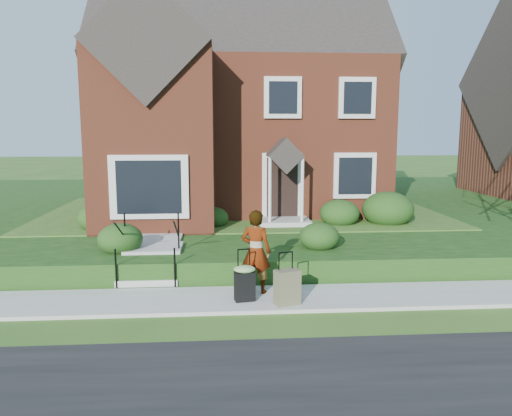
{
  "coord_description": "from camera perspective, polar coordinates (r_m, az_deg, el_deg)",
  "views": [
    {
      "loc": [
        -0.81,
        -10.1,
        3.58
      ],
      "look_at": [
        0.06,
        2.0,
        1.68
      ],
      "focal_mm": 35.0,
      "sensor_mm": 36.0,
      "label": 1
    }
  ],
  "objects": [
    {
      "name": "woman",
      "position": [
        10.8,
        -0.01,
        -4.98
      ],
      "size": [
        0.78,
        0.65,
        1.82
      ],
      "primitive_type": "imported",
      "rotation": [
        0.0,
        0.0,
        2.77
      ],
      "color": "#999999",
      "rests_on": "sidewalk"
    },
    {
      "name": "walkway",
      "position": [
        15.48,
        -10.32,
        -2.23
      ],
      "size": [
        1.2,
        6.0,
        0.06
      ],
      "primitive_type": "cube",
      "color": "#9E9B93",
      "rests_on": "terrace"
    },
    {
      "name": "sidewalk",
      "position": [
        10.73,
        0.44,
        -10.35
      ],
      "size": [
        60.0,
        1.6,
        0.08
      ],
      "primitive_type": "cube",
      "color": "#9E9B93",
      "rests_on": "ground"
    },
    {
      "name": "suitcase_olive",
      "position": [
        10.21,
        3.59,
        -9.02
      ],
      "size": [
        0.56,
        0.42,
        1.08
      ],
      "rotation": [
        0.0,
        0.0,
        0.32
      ],
      "color": "brown",
      "rests_on": "sidewalk"
    },
    {
      "name": "front_steps",
      "position": [
        12.46,
        -11.85,
        -5.73
      ],
      "size": [
        1.4,
        2.02,
        1.5
      ],
      "color": "#9E9B93",
      "rests_on": "ground"
    },
    {
      "name": "ground",
      "position": [
        10.75,
        0.44,
        -10.56
      ],
      "size": [
        120.0,
        120.0,
        0.0
      ],
      "primitive_type": "plane",
      "color": "#2D5119",
      "rests_on": "ground"
    },
    {
      "name": "suitcase_black",
      "position": [
        10.38,
        -1.31,
        -8.34
      ],
      "size": [
        0.51,
        0.45,
        1.09
      ],
      "rotation": [
        0.0,
        0.0,
        0.18
      ],
      "color": "black",
      "rests_on": "sidewalk"
    },
    {
      "name": "main_house",
      "position": [
        19.79,
        -2.44,
        13.77
      ],
      "size": [
        10.4,
        10.2,
        9.4
      ],
      "color": "brown",
      "rests_on": "terrace"
    },
    {
      "name": "foundation_shrubs",
      "position": [
        15.1,
        3.28,
        -0.67
      ],
      "size": [
        10.51,
        4.56,
        1.16
      ],
      "color": "black",
      "rests_on": "terrace"
    },
    {
      "name": "terrace",
      "position": [
        21.79,
        8.67,
        0.14
      ],
      "size": [
        44.0,
        20.0,
        0.6
      ],
      "primitive_type": "cube",
      "color": "#14370F",
      "rests_on": "ground"
    }
  ]
}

